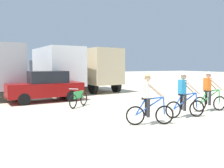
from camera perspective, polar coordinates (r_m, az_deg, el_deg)
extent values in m
plane|color=beige|center=(9.86, 6.13, -7.80)|extent=(120.00, 120.00, 0.00)
cube|color=#9E9EA3|center=(16.90, -25.10, 3.74)|extent=(2.66, 5.32, 2.70)
cylinder|color=black|center=(20.36, -23.01, -0.36)|extent=(0.37, 1.02, 1.00)
cylinder|color=black|center=(15.45, -20.54, -1.73)|extent=(0.37, 1.02, 1.00)
cube|color=white|center=(18.23, -12.81, 4.08)|extent=(2.71, 5.34, 2.70)
cube|color=#2D2D33|center=(21.49, -15.65, 2.73)|extent=(2.29, 1.63, 2.00)
cube|color=black|center=(22.16, -16.16, 3.68)|extent=(2.03, 0.20, 0.80)
cylinder|color=black|center=(21.19, -18.18, -0.06)|extent=(0.38, 1.02, 1.00)
cylinder|color=black|center=(21.74, -12.93, 0.16)|extent=(0.38, 1.02, 1.00)
cylinder|color=black|center=(16.38, -14.24, -1.24)|extent=(0.38, 1.02, 1.00)
cylinder|color=black|center=(17.08, -7.68, -0.91)|extent=(0.38, 1.02, 1.00)
cube|color=#CCB78E|center=(19.49, -4.31, 4.19)|extent=(2.92, 5.42, 2.70)
cube|color=#4C6B9E|center=(22.53, -8.55, 2.92)|extent=(2.34, 1.72, 2.00)
cube|color=black|center=(23.15, -9.29, 3.82)|extent=(2.02, 0.29, 0.80)
cylinder|color=black|center=(22.07, -10.80, 0.26)|extent=(0.42, 1.03, 1.00)
cylinder|color=black|center=(22.93, -6.10, 0.47)|extent=(0.42, 1.03, 1.00)
cylinder|color=black|center=(17.59, -4.48, -0.73)|extent=(0.42, 1.03, 1.00)
cylinder|color=black|center=(18.66, 0.99, -0.42)|extent=(0.42, 1.03, 1.00)
cube|color=maroon|center=(14.36, -15.64, -1.25)|extent=(4.29, 1.99, 0.76)
cube|color=black|center=(14.35, -15.12, 1.64)|extent=(2.18, 1.71, 0.68)
cylinder|color=black|center=(13.36, -20.12, -3.42)|extent=(0.65, 0.25, 0.64)
cylinder|color=black|center=(14.88, -21.24, -2.67)|extent=(0.65, 0.25, 0.64)
cylinder|color=black|center=(14.07, -9.63, -2.82)|extent=(0.65, 0.25, 0.64)
cylinder|color=black|center=(15.52, -11.72, -2.17)|extent=(0.65, 0.25, 0.64)
torus|color=black|center=(8.76, 12.33, -7.17)|extent=(0.65, 0.30, 0.68)
cylinder|color=silver|center=(8.76, 12.33, -7.17)|extent=(0.10, 0.10, 0.08)
torus|color=black|center=(8.49, 5.54, -7.46)|extent=(0.65, 0.30, 0.68)
cylinder|color=silver|center=(8.49, 5.54, -7.46)|extent=(0.10, 0.10, 0.08)
cylinder|color=blue|center=(8.54, 8.85, -5.23)|extent=(0.97, 0.42, 0.68)
cylinder|color=blue|center=(8.55, 10.00, -3.34)|extent=(0.63, 0.29, 0.13)
cylinder|color=blue|center=(8.47, 6.70, -5.57)|extent=(0.38, 0.19, 0.59)
cylinder|color=blue|center=(8.69, 12.21, -5.11)|extent=(0.11, 0.08, 0.64)
cylinder|color=silver|center=(8.64, 12.09, -3.02)|extent=(0.22, 0.50, 0.04)
cube|color=black|center=(8.46, 7.86, -3.46)|extent=(0.27, 0.20, 0.06)
cube|color=silver|center=(8.43, 8.02, -1.37)|extent=(0.30, 0.37, 0.56)
sphere|color=beige|center=(8.41, 8.44, 1.35)|extent=(0.22, 0.22, 0.22)
cone|color=tan|center=(8.41, 8.45, 2.23)|extent=(0.32, 0.32, 0.10)
cylinder|color=#26262B|center=(8.65, 8.15, -5.30)|extent=(0.12, 0.12, 0.66)
cylinder|color=#26262B|center=(8.40, 8.59, -5.60)|extent=(0.12, 0.12, 0.66)
cylinder|color=beige|center=(8.69, 9.88, -1.32)|extent=(0.61, 0.24, 0.53)
cylinder|color=beige|center=(8.35, 10.57, -1.56)|extent=(0.59, 0.31, 0.53)
torus|color=black|center=(10.37, 19.45, -5.51)|extent=(0.67, 0.22, 0.68)
cylinder|color=silver|center=(10.37, 19.45, -5.51)|extent=(0.10, 0.10, 0.08)
torus|color=black|center=(9.84, 14.31, -5.92)|extent=(0.67, 0.22, 0.68)
cylinder|color=silver|center=(9.84, 14.31, -5.92)|extent=(0.10, 0.10, 0.08)
cylinder|color=blue|center=(10.03, 16.87, -3.93)|extent=(1.01, 0.29, 0.68)
cylinder|color=blue|center=(10.09, 17.75, -2.30)|extent=(0.65, 0.21, 0.13)
cylinder|color=blue|center=(9.88, 15.22, -4.26)|extent=(0.39, 0.14, 0.59)
cylinder|color=blue|center=(10.31, 19.38, -3.77)|extent=(0.11, 0.07, 0.64)
cylinder|color=silver|center=(10.26, 19.31, -2.00)|extent=(0.16, 0.51, 0.04)
cube|color=black|center=(9.92, 16.13, -2.43)|extent=(0.26, 0.17, 0.06)
cube|color=teal|center=(9.90, 16.27, -0.64)|extent=(0.27, 0.36, 0.56)
sphere|color=tan|center=(9.90, 16.62, 1.67)|extent=(0.22, 0.22, 0.22)
cone|color=silver|center=(9.90, 16.64, 2.42)|extent=(0.32, 0.32, 0.10)
cylinder|color=#26262B|center=(10.11, 16.12, -4.02)|extent=(0.12, 0.12, 0.66)
cylinder|color=#26262B|center=(9.89, 16.87, -4.22)|extent=(0.12, 0.12, 0.66)
cylinder|color=tan|center=(10.22, 17.40, -0.60)|extent=(0.63, 0.16, 0.53)
cylinder|color=tan|center=(9.92, 18.48, -0.77)|extent=(0.61, 0.24, 0.53)
torus|color=black|center=(12.16, 24.14, -4.20)|extent=(0.67, 0.22, 0.68)
cylinder|color=silver|center=(12.16, 24.14, -4.20)|extent=(0.10, 0.10, 0.08)
torus|color=black|center=(11.55, 20.02, -4.53)|extent=(0.67, 0.22, 0.68)
cylinder|color=silver|center=(11.55, 20.02, -4.53)|extent=(0.10, 0.10, 0.08)
cylinder|color=green|center=(11.79, 22.08, -2.83)|extent=(1.01, 0.29, 0.68)
cylinder|color=green|center=(11.86, 22.79, -1.45)|extent=(0.65, 0.20, 0.13)
cylinder|color=green|center=(11.60, 20.77, -3.11)|extent=(0.39, 0.14, 0.59)
cylinder|color=green|center=(12.10, 24.09, -2.71)|extent=(0.11, 0.07, 0.64)
cylinder|color=silver|center=(12.06, 24.05, -1.21)|extent=(0.16, 0.51, 0.04)
cube|color=black|center=(11.67, 21.51, -1.55)|extent=(0.26, 0.17, 0.06)
cube|color=orange|center=(11.65, 21.63, -0.03)|extent=(0.27, 0.36, 0.56)
sphere|color=tan|center=(11.67, 21.93, 1.93)|extent=(0.22, 0.22, 0.22)
cone|color=silver|center=(11.66, 21.94, 2.57)|extent=(0.32, 0.32, 0.10)
cylinder|color=#26262B|center=(11.85, 21.41, -2.92)|extent=(0.12, 0.12, 0.66)
cylinder|color=#26262B|center=(11.64, 22.16, -3.07)|extent=(0.12, 0.12, 0.66)
cylinder|color=tan|center=(12.00, 22.44, -0.01)|extent=(0.63, 0.16, 0.53)
cylinder|color=tan|center=(11.71, 23.48, -0.14)|extent=(0.61, 0.24, 0.53)
torus|color=black|center=(11.78, -9.19, -4.14)|extent=(0.56, 0.48, 0.68)
torus|color=black|center=(12.68, -6.70, -3.50)|extent=(0.56, 0.48, 0.68)
cube|color=green|center=(12.19, -7.92, -2.50)|extent=(0.71, 0.60, 0.36)
cylinder|color=silver|center=(11.75, -9.10, -1.16)|extent=(0.35, 0.41, 0.04)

